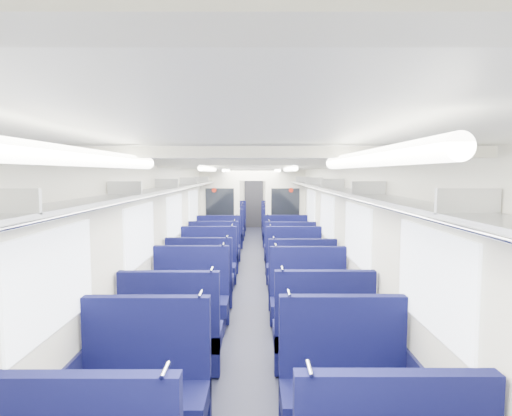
{
  "coord_description": "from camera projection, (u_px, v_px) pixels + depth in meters",
  "views": [
    {
      "loc": [
        0.1,
        -8.25,
        2.2
      ],
      "look_at": [
        0.09,
        3.16,
        1.26
      ],
      "focal_mm": 29.81,
      "sensor_mm": 36.0,
      "label": 1
    }
  ],
  "objects": [
    {
      "name": "seat_20",
      "position": [
        225.0,
        236.0,
        12.44
      ],
      "size": [
        1.08,
        0.59,
        1.2
      ],
      "color": "#0C0F3E",
      "rests_on": "floor"
    },
    {
      "name": "wall_far",
      "position": [
        254.0,
        198.0,
        17.27
      ],
      "size": [
        2.8,
        0.02,
        2.35
      ],
      "primitive_type": "cube",
      "color": "beige",
      "rests_on": "floor"
    },
    {
      "name": "seat_6",
      "position": [
        144.0,
        397.0,
        3.49
      ],
      "size": [
        1.08,
        0.59,
        1.2
      ],
      "color": "#0C0F3E",
      "rests_on": "floor"
    },
    {
      "name": "seat_15",
      "position": [
        294.0,
        269.0,
        8.17
      ],
      "size": [
        1.08,
        0.59,
        1.2
      ],
      "color": "#0C0F3E",
      "rests_on": "floor"
    },
    {
      "name": "seat_11",
      "position": [
        309.0,
        305.0,
        5.91
      ],
      "size": [
        1.08,
        0.59,
        1.2
      ],
      "color": "#0C0F3E",
      "rests_on": "floor"
    },
    {
      "name": "seat_18",
      "position": [
        218.0,
        249.0,
        10.34
      ],
      "size": [
        1.08,
        0.59,
        1.2
      ],
      "color": "#0C0F3E",
      "rests_on": "floor"
    },
    {
      "name": "seat_24",
      "position": [
        230.0,
        226.0,
        14.82
      ],
      "size": [
        1.08,
        0.59,
        1.2
      ],
      "color": "#0C0F3E",
      "rests_on": "floor"
    },
    {
      "name": "seat_13",
      "position": [
        301.0,
        286.0,
        6.9
      ],
      "size": [
        1.08,
        0.59,
        1.2
      ],
      "color": "#0C0F3E",
      "rests_on": "floor"
    },
    {
      "name": "end_door",
      "position": [
        254.0,
        203.0,
        17.23
      ],
      "size": [
        0.75,
        0.06,
        2.0
      ],
      "primitive_type": "cube",
      "color": "black",
      "rests_on": "floor"
    },
    {
      "name": "ceiling_fittings",
      "position": [
        251.0,
        168.0,
        7.95
      ],
      "size": [
        2.7,
        16.06,
        0.11
      ],
      "color": "silver",
      "rests_on": "ceiling"
    },
    {
      "name": "seat_8",
      "position": [
        173.0,
        339.0,
        4.7
      ],
      "size": [
        1.08,
        0.59,
        1.2
      ],
      "color": "#0C0F3E",
      "rests_on": "floor"
    },
    {
      "name": "seat_14",
      "position": [
        208.0,
        268.0,
        8.19
      ],
      "size": [
        1.08,
        0.59,
        1.2
      ],
      "color": "#0C0F3E",
      "rests_on": "floor"
    },
    {
      "name": "ceiling",
      "position": [
        251.0,
        165.0,
        8.21
      ],
      "size": [
        2.8,
        18.0,
        0.01
      ],
      "primitive_type": "cube",
      "color": "white",
      "rests_on": "wall_left"
    },
    {
      "name": "seat_10",
      "position": [
        190.0,
        304.0,
        5.97
      ],
      "size": [
        1.08,
        0.59,
        1.2
      ],
      "color": "#0C0F3E",
      "rests_on": "floor"
    },
    {
      "name": "seat_9",
      "position": [
        322.0,
        338.0,
        4.73
      ],
      "size": [
        1.08,
        0.59,
        1.2
      ],
      "color": "#0C0F3E",
      "rests_on": "floor"
    },
    {
      "name": "dado_right",
      "position": [
        321.0,
        267.0,
        8.37
      ],
      "size": [
        0.03,
        17.9,
        0.7
      ],
      "primitive_type": "cube",
      "color": "#0F1033",
      "rests_on": "floor"
    },
    {
      "name": "dado_left",
      "position": [
        181.0,
        267.0,
        8.37
      ],
      "size": [
        0.03,
        17.9,
        0.7
      ],
      "primitive_type": "cube",
      "color": "#0F1033",
      "rests_on": "floor"
    },
    {
      "name": "floor",
      "position": [
        251.0,
        285.0,
        8.4
      ],
      "size": [
        2.8,
        18.0,
        0.01
      ],
      "primitive_type": "cube",
      "color": "black",
      "rests_on": "ground"
    },
    {
      "name": "seat_17",
      "position": [
        290.0,
        258.0,
        9.24
      ],
      "size": [
        1.08,
        0.59,
        1.2
      ],
      "color": "#0C0F3E",
      "rests_on": "floor"
    },
    {
      "name": "luggage_rack_right",
      "position": [
        314.0,
        185.0,
        8.24
      ],
      "size": [
        0.36,
        17.4,
        0.18
      ],
      "color": "#B2B5BA",
      "rests_on": "wall_right"
    },
    {
      "name": "seat_23",
      "position": [
        279.0,
        230.0,
        13.63
      ],
      "size": [
        1.08,
        0.59,
        1.2
      ],
      "color": "#0C0F3E",
      "rests_on": "floor"
    },
    {
      "name": "seat_12",
      "position": [
        200.0,
        284.0,
        7.03
      ],
      "size": [
        1.08,
        0.59,
        1.2
      ],
      "color": "#0C0F3E",
      "rests_on": "floor"
    },
    {
      "name": "seat_27",
      "position": [
        276.0,
        222.0,
        15.85
      ],
      "size": [
        1.08,
        0.59,
        1.2
      ],
      "color": "#0C0F3E",
      "rests_on": "floor"
    },
    {
      "name": "seat_21",
      "position": [
        281.0,
        235.0,
        12.58
      ],
      "size": [
        1.08,
        0.59,
        1.2
      ],
      "color": "#0C0F3E",
      "rests_on": "floor"
    },
    {
      "name": "bulkhead",
      "position": [
        253.0,
        209.0,
        11.39
      ],
      "size": [
        2.8,
        0.1,
        2.35
      ],
      "color": "silver",
      "rests_on": "floor"
    },
    {
      "name": "seat_7",
      "position": [
        345.0,
        395.0,
        3.51
      ],
      "size": [
        1.08,
        0.59,
        1.2
      ],
      "color": "#0C0F3E",
      "rests_on": "floor"
    },
    {
      "name": "wall_left",
      "position": [
        180.0,
        226.0,
        8.3
      ],
      "size": [
        0.02,
        18.0,
        2.35
      ],
      "primitive_type": "cube",
      "color": "beige",
      "rests_on": "floor"
    },
    {
      "name": "seat_22",
      "position": [
        227.0,
        231.0,
        13.52
      ],
      "size": [
        1.08,
        0.59,
        1.2
      ],
      "color": "#0C0F3E",
      "rests_on": "floor"
    },
    {
      "name": "luggage_rack_left",
      "position": [
        189.0,
        185.0,
        8.24
      ],
      "size": [
        0.36,
        17.4,
        0.18
      ],
      "color": "#B2B5BA",
      "rests_on": "wall_left"
    },
    {
      "name": "windows",
      "position": [
        251.0,
        216.0,
        7.83
      ],
      "size": [
        2.78,
        15.6,
        0.75
      ],
      "color": "white",
      "rests_on": "wall_left"
    },
    {
      "name": "seat_19",
      "position": [
        286.0,
        248.0,
        10.42
      ],
      "size": [
        1.08,
        0.59,
        1.2
      ],
      "color": "#0C0F3E",
      "rests_on": "floor"
    },
    {
      "name": "seat_25",
      "position": [
        277.0,
        226.0,
        14.86
      ],
      "size": [
        1.08,
        0.59,
        1.2
      ],
      "color": "#0C0F3E",
      "rests_on": "floor"
    },
    {
      "name": "seat_26",
      "position": [
        232.0,
        222.0,
        15.91
      ],
      "size": [
        1.08,
        0.59,
        1.2
      ],
      "color": "#0C0F3E",
      "rests_on": "floor"
    },
    {
      "name": "seat_16",
      "position": [
        214.0,
        256.0,
        9.38
      ],
      "size": [
        1.08,
        0.59,
        1.2
      ],
      "color": "#0C0F3E",
      "rests_on": "floor"
    },
    {
      "name": "wall_right",
      "position": [
        323.0,
        226.0,
        8.3
      ],
      "size": [
        0.02,
        18.0,
        2.35
      ],
      "primitive_type": "cube",
      "color": "beige",
      "rests_on": "floor"
    }
  ]
}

